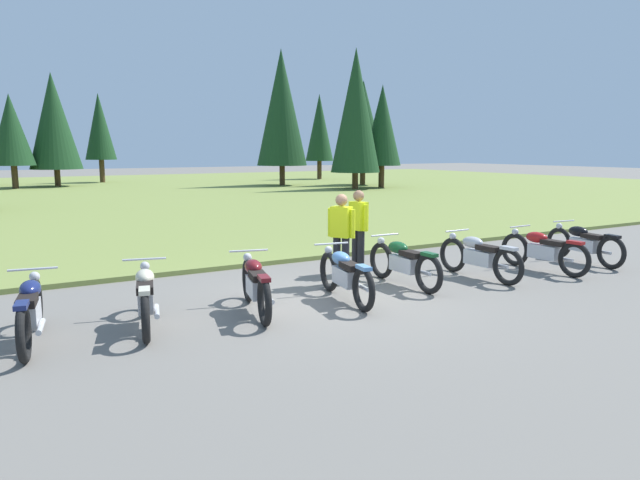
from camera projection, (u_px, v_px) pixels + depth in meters
ground_plane at (338, 298)px, 9.68m from camera, size 140.00×140.00×0.00m
grass_moorland at (93, 194)px, 31.06m from camera, size 80.00×44.00×0.10m
forest_treeline at (89, 113)px, 32.00m from camera, size 41.47×21.66×8.86m
motorcycle_navy at (30, 310)px, 7.33m from camera, size 0.63×2.09×0.88m
motorcycle_cream at (146, 296)px, 8.03m from camera, size 0.74×2.06×0.88m
motorcycle_maroon at (256, 284)px, 8.74m from camera, size 0.75×2.06×0.88m
motorcycle_sky_blue at (345, 274)px, 9.44m from camera, size 0.62×2.09×0.88m
motorcycle_british_green at (403, 262)px, 10.49m from camera, size 0.62×2.10×0.88m
motorcycle_silver at (479, 256)px, 11.08m from camera, size 0.62×2.10×0.88m
motorcycle_red at (543, 250)px, 11.72m from camera, size 0.62×2.10×0.88m
motorcycle_black at (584, 243)px, 12.56m from camera, size 0.62×2.10×0.88m
rider_with_back_turned at (358, 227)px, 11.44m from camera, size 0.25×0.55×1.67m
rider_in_hivis_vest at (341, 233)px, 10.50m from camera, size 0.37×0.49×1.67m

